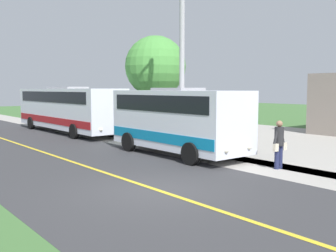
% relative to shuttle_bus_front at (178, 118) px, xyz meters
% --- Properties ---
extents(ground_plane, '(120.00, 120.00, 0.00)m').
position_rel_shuttle_bus_front_xyz_m(ground_plane, '(4.49, 4.29, -1.65)').
color(ground_plane, '#3D6633').
extents(road_surface, '(8.00, 100.00, 0.01)m').
position_rel_shuttle_bus_front_xyz_m(road_surface, '(4.49, 4.29, -1.65)').
color(road_surface, '#333335').
rests_on(road_surface, ground).
extents(sidewalk, '(2.40, 100.00, 0.01)m').
position_rel_shuttle_bus_front_xyz_m(sidewalk, '(-0.71, 4.29, -1.65)').
color(sidewalk, '#9E9991').
rests_on(sidewalk, ground).
extents(road_centre_line, '(0.16, 100.00, 0.00)m').
position_rel_shuttle_bus_front_xyz_m(road_centre_line, '(4.49, 4.29, -1.64)').
color(road_centre_line, gold).
rests_on(road_centre_line, ground).
extents(shuttle_bus_front, '(2.63, 7.21, 3.01)m').
position_rel_shuttle_bus_front_xyz_m(shuttle_bus_front, '(0.00, 0.00, 0.00)').
color(shuttle_bus_front, silver).
rests_on(shuttle_bus_front, ground).
extents(transit_bus_rear, '(2.75, 11.69, 3.10)m').
position_rel_shuttle_bus_front_xyz_m(transit_bus_rear, '(-0.06, -11.67, 0.05)').
color(transit_bus_rear, silver).
rests_on(transit_bus_rear, ground).
extents(pedestrian_waiting, '(0.72, 0.34, 1.80)m').
position_rel_shuttle_bus_front_xyz_m(pedestrian_waiting, '(-0.89, 4.76, -0.68)').
color(pedestrian_waiting, '#1E2347').
rests_on(pedestrian_waiting, ground).
extents(street_light_pole, '(1.97, 0.24, 8.88)m').
position_rel_shuttle_bus_front_xyz_m(street_light_pole, '(-0.40, -0.30, 3.20)').
color(street_light_pole, '#9E9EA3').
rests_on(street_light_pole, ground).
extents(tree_curbside, '(3.64, 3.64, 6.12)m').
position_rel_shuttle_bus_front_xyz_m(tree_curbside, '(-2.91, -5.48, 2.63)').
color(tree_curbside, brown).
rests_on(tree_curbside, ground).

